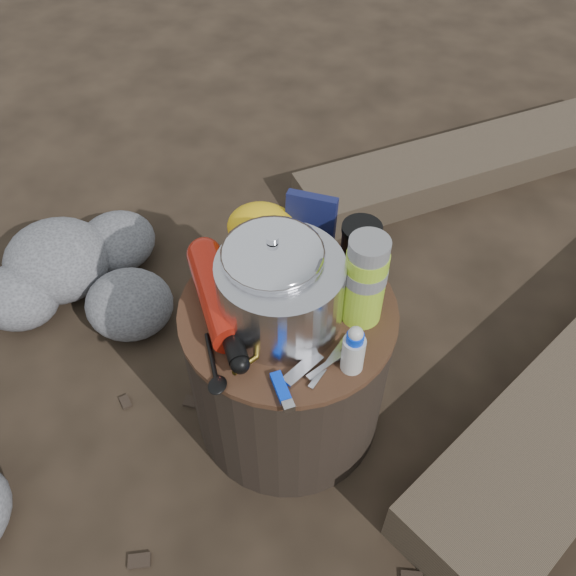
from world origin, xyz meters
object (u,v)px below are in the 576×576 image
(stump, at_px, (288,366))
(camping_pot, at_px, (273,276))
(thermos, at_px, (365,281))
(travel_mug, at_px, (360,248))
(fuel_bottle, at_px, (218,295))

(stump, relative_size, camping_pot, 2.34)
(thermos, relative_size, travel_mug, 1.70)
(fuel_bottle, xyz_separation_m, thermos, (0.28, 0.06, 0.06))
(stump, relative_size, fuel_bottle, 1.42)
(thermos, height_order, travel_mug, thermos)
(thermos, bearing_deg, camping_pot, -169.04)
(fuel_bottle, distance_m, travel_mug, 0.31)
(travel_mug, bearing_deg, stump, -125.61)
(stump, distance_m, camping_pot, 0.30)
(camping_pot, relative_size, fuel_bottle, 0.61)
(thermos, bearing_deg, travel_mug, 104.68)
(thermos, xyz_separation_m, travel_mug, (-0.03, 0.13, -0.04))
(stump, xyz_separation_m, fuel_bottle, (-0.14, -0.03, 0.24))
(camping_pot, height_order, fuel_bottle, camping_pot)
(stump, bearing_deg, camping_pot, -172.55)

